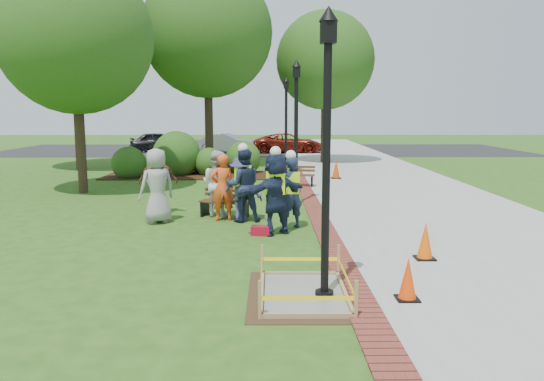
{
  "coord_description": "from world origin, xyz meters",
  "views": [
    {
      "loc": [
        0.37,
        -10.7,
        2.81
      ],
      "look_at": [
        0.5,
        1.2,
        1.0
      ],
      "focal_mm": 35.0,
      "sensor_mm": 36.0,
      "label": 1
    }
  ],
  "objects_px": {
    "cone_front": "(408,280)",
    "hivis_worker_c": "(243,183)",
    "hivis_worker_b": "(291,190)",
    "lamp_near": "(327,133)",
    "wet_concrete_pad": "(304,280)",
    "hivis_worker_a": "(275,191)",
    "bench_near": "(225,208)"
  },
  "relations": [
    {
      "from": "cone_front",
      "to": "hivis_worker_c",
      "type": "bearing_deg",
      "value": 115.25
    },
    {
      "from": "hivis_worker_b",
      "to": "hivis_worker_c",
      "type": "distance_m",
      "value": 1.4
    },
    {
      "from": "lamp_near",
      "to": "hivis_worker_c",
      "type": "bearing_deg",
      "value": 104.83
    },
    {
      "from": "wet_concrete_pad",
      "to": "cone_front",
      "type": "xyz_separation_m",
      "value": [
        1.53,
        -0.25,
        0.09
      ]
    },
    {
      "from": "wet_concrete_pad",
      "to": "hivis_worker_b",
      "type": "relative_size",
      "value": 1.23
    },
    {
      "from": "cone_front",
      "to": "hivis_worker_a",
      "type": "height_order",
      "value": "hivis_worker_a"
    },
    {
      "from": "bench_near",
      "to": "cone_front",
      "type": "xyz_separation_m",
      "value": [
        3.2,
        -6.27,
        0.09
      ]
    },
    {
      "from": "wet_concrete_pad",
      "to": "bench_near",
      "type": "height_order",
      "value": "bench_near"
    },
    {
      "from": "cone_front",
      "to": "bench_near",
      "type": "bearing_deg",
      "value": 117.03
    },
    {
      "from": "hivis_worker_a",
      "to": "hivis_worker_c",
      "type": "xyz_separation_m",
      "value": [
        -0.79,
        1.4,
        -0.01
      ]
    },
    {
      "from": "hivis_worker_a",
      "to": "hivis_worker_b",
      "type": "xyz_separation_m",
      "value": [
        0.37,
        0.62,
        -0.06
      ]
    },
    {
      "from": "bench_near",
      "to": "hivis_worker_b",
      "type": "height_order",
      "value": "hivis_worker_b"
    },
    {
      "from": "bench_near",
      "to": "hivis_worker_a",
      "type": "xyz_separation_m",
      "value": [
        1.31,
        -1.98,
        0.76
      ]
    },
    {
      "from": "cone_front",
      "to": "lamp_near",
      "type": "height_order",
      "value": "lamp_near"
    },
    {
      "from": "lamp_near",
      "to": "wet_concrete_pad",
      "type": "bearing_deg",
      "value": 164.56
    },
    {
      "from": "bench_near",
      "to": "hivis_worker_b",
      "type": "xyz_separation_m",
      "value": [
        1.68,
        -1.36,
        0.7
      ]
    },
    {
      "from": "lamp_near",
      "to": "cone_front",
      "type": "bearing_deg",
      "value": -7.5
    },
    {
      "from": "cone_front",
      "to": "wet_concrete_pad",
      "type": "bearing_deg",
      "value": 170.85
    },
    {
      "from": "bench_near",
      "to": "hivis_worker_b",
      "type": "bearing_deg",
      "value": -39.03
    },
    {
      "from": "wet_concrete_pad",
      "to": "hivis_worker_a",
      "type": "distance_m",
      "value": 4.13
    },
    {
      "from": "hivis_worker_b",
      "to": "cone_front",
      "type": "bearing_deg",
      "value": -72.79
    },
    {
      "from": "lamp_near",
      "to": "hivis_worker_b",
      "type": "relative_size",
      "value": 2.27
    },
    {
      "from": "hivis_worker_a",
      "to": "hivis_worker_b",
      "type": "distance_m",
      "value": 0.73
    },
    {
      "from": "wet_concrete_pad",
      "to": "hivis_worker_b",
      "type": "bearing_deg",
      "value": 89.89
    },
    {
      "from": "hivis_worker_a",
      "to": "lamp_near",
      "type": "bearing_deg",
      "value": -80.74
    },
    {
      "from": "hivis_worker_c",
      "to": "cone_front",
      "type": "bearing_deg",
      "value": -64.75
    },
    {
      "from": "bench_near",
      "to": "hivis_worker_a",
      "type": "relative_size",
      "value": 0.7
    },
    {
      "from": "lamp_near",
      "to": "bench_near",
      "type": "bearing_deg",
      "value": 107.96
    },
    {
      "from": "hivis_worker_b",
      "to": "hivis_worker_a",
      "type": "bearing_deg",
      "value": -120.86
    },
    {
      "from": "wet_concrete_pad",
      "to": "lamp_near",
      "type": "height_order",
      "value": "lamp_near"
    },
    {
      "from": "hivis_worker_b",
      "to": "hivis_worker_c",
      "type": "relative_size",
      "value": 0.94
    },
    {
      "from": "wet_concrete_pad",
      "to": "cone_front",
      "type": "distance_m",
      "value": 1.55
    }
  ]
}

